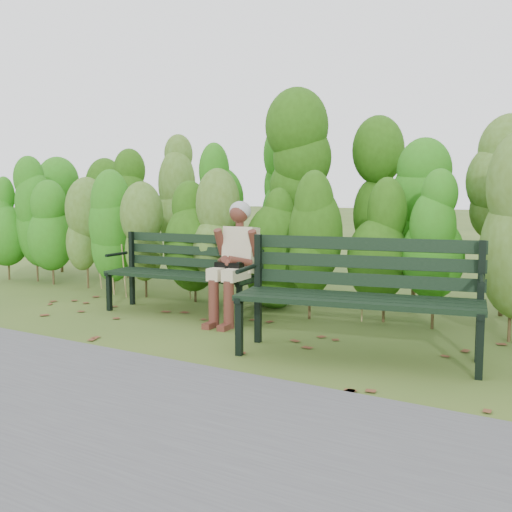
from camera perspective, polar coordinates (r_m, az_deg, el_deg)
The scene contains 7 objects.
ground at distance 5.76m, azimuth -1.81°, elevation -7.77°, with size 80.00×80.00×0.00m, color #38531D.
footpath at distance 4.16m, azimuth -18.91°, elevation -13.63°, with size 60.00×2.50×0.01m, color #474749.
hedge_band at distance 7.22m, azimuth 6.20°, elevation 5.14°, with size 11.04×1.67×2.42m.
leaf_litter at distance 5.70m, azimuth -0.77°, elevation -7.88°, with size 5.67×2.23×0.01m.
bench_left at distance 6.87m, azimuth -6.73°, elevation -1.03°, with size 1.84×0.73×0.90m.
bench_right at distance 5.11m, azimuth 9.85°, elevation -2.93°, with size 2.09×1.02×1.00m.
seated_woman at distance 6.32m, azimuth -2.03°, elevation 0.19°, with size 0.51×0.75×1.28m.
Camera 1 is at (3.02, -4.70, 1.40)m, focal length 42.00 mm.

